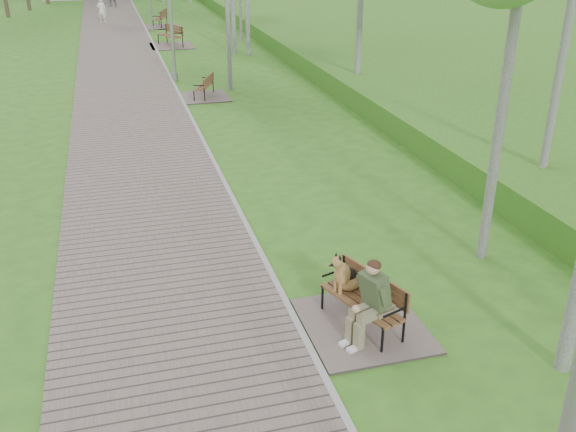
# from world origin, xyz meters

# --- Properties ---
(ground) EXTENTS (120.00, 120.00, 0.00)m
(ground) POSITION_xyz_m (0.00, 0.00, 0.00)
(ground) COLOR #356320
(ground) RESTS_ON ground
(walkway) EXTENTS (3.50, 67.00, 0.04)m
(walkway) POSITION_xyz_m (-1.75, 21.50, 0.02)
(walkway) COLOR #6F605A
(walkway) RESTS_ON ground
(kerb) EXTENTS (0.10, 67.00, 0.05)m
(kerb) POSITION_xyz_m (0.00, 21.50, 0.03)
(kerb) COLOR #999993
(kerb) RESTS_ON ground
(embankment) EXTENTS (14.00, 70.00, 1.60)m
(embankment) POSITION_xyz_m (12.00, 20.00, 0.00)
(embankment) COLOR #509728
(embankment) RESTS_ON ground
(bench_main) EXTENTS (1.71, 1.90, 1.49)m
(bench_main) POSITION_xyz_m (0.84, 1.49, 0.41)
(bench_main) COLOR #6F605A
(bench_main) RESTS_ON ground
(bench_second) EXTENTS (1.54, 1.72, 0.95)m
(bench_second) POSITION_xyz_m (0.78, 15.71, 0.17)
(bench_second) COLOR #6F605A
(bench_second) RESTS_ON ground
(bench_third) EXTENTS (1.99, 2.21, 1.22)m
(bench_third) POSITION_xyz_m (0.77, 26.08, 0.23)
(bench_third) COLOR #6F605A
(bench_third) RESTS_ON ground
(bench_far) EXTENTS (1.95, 2.17, 1.20)m
(bench_far) POSITION_xyz_m (0.88, 32.59, 0.22)
(bench_far) COLOR #6F605A
(bench_far) RESTS_ON ground
(lamp_post_second) EXTENTS (0.22, 0.22, 5.71)m
(lamp_post_second) POSITION_xyz_m (0.12, 18.52, 2.67)
(lamp_post_second) COLOR #94969B
(lamp_post_second) RESTS_ON ground
(pedestrian_near) EXTENTS (0.62, 0.52, 1.46)m
(pedestrian_near) POSITION_xyz_m (-2.26, 35.18, 0.73)
(pedestrian_near) COLOR silver
(pedestrian_near) RESTS_ON ground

